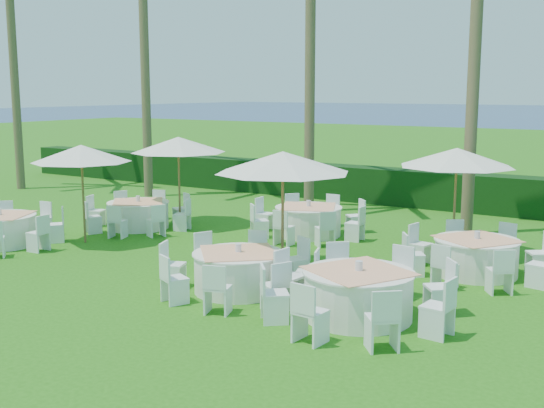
% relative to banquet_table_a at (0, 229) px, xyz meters
% --- Properties ---
extents(ground, '(120.00, 120.00, 0.00)m').
position_rel_banquet_table_a_xyz_m(ground, '(5.83, -0.97, -0.41)').
color(ground, '#236311').
rests_on(ground, ground).
extents(hedge, '(34.00, 1.00, 1.20)m').
position_rel_banquet_table_a_xyz_m(hedge, '(5.83, 11.03, 0.19)').
color(hedge, black).
rests_on(hedge, ground).
extents(banquet_table_a, '(3.07, 3.07, 0.93)m').
position_rel_banquet_table_a_xyz_m(banquet_table_a, '(0.00, 0.00, 0.00)').
color(banquet_table_a, white).
rests_on(banquet_table_a, ground).
extents(banquet_table_b, '(3.05, 3.05, 0.94)m').
position_rel_banquet_table_a_xyz_m(banquet_table_b, '(7.29, -0.12, 0.00)').
color(banquet_table_b, white).
rests_on(banquet_table_b, ground).
extents(banquet_table_c, '(3.33, 3.33, 1.00)m').
position_rel_banquet_table_a_xyz_m(banquet_table_c, '(9.90, -0.32, 0.03)').
color(banquet_table_c, white).
rests_on(banquet_table_c, ground).
extents(banquet_table_d, '(2.97, 2.97, 0.92)m').
position_rel_banquet_table_a_xyz_m(banquet_table_d, '(1.46, 3.41, -0.01)').
color(banquet_table_d, white).
rests_on(banquet_table_d, ground).
extents(banquet_table_e, '(3.11, 3.11, 0.94)m').
position_rel_banquet_table_a_xyz_m(banquet_table_e, '(5.96, 5.09, 0.01)').
color(banquet_table_e, white).
rests_on(banquet_table_e, ground).
extents(banquet_table_f, '(3.09, 3.09, 0.93)m').
position_rel_banquet_table_a_xyz_m(banquet_table_f, '(10.85, 3.50, 0.00)').
color(banquet_table_f, white).
rests_on(banquet_table_f, ground).
extents(umbrella_a, '(2.46, 2.46, 2.48)m').
position_rel_banquet_table_a_xyz_m(umbrella_a, '(1.55, 1.33, 1.86)').
color(umbrella_a, brown).
rests_on(umbrella_a, ground).
extents(umbrella_b, '(2.86, 2.86, 2.59)m').
position_rel_banquet_table_a_xyz_m(umbrella_b, '(7.33, 1.47, 1.95)').
color(umbrella_b, brown).
rests_on(umbrella_b, ground).
extents(umbrella_c, '(2.67, 2.67, 2.53)m').
position_rel_banquet_table_a_xyz_m(umbrella_c, '(2.18, 4.34, 1.90)').
color(umbrella_c, brown).
rests_on(umbrella_c, ground).
extents(umbrella_d, '(2.69, 2.69, 2.51)m').
position_rel_banquet_table_a_xyz_m(umbrella_d, '(9.87, 5.09, 1.88)').
color(umbrella_d, brown).
rests_on(umbrella_d, ground).
extents(palm_a, '(4.15, 4.40, 10.54)m').
position_rel_banquet_table_a_xyz_m(palm_a, '(-2.26, 7.95, 5.34)').
color(palm_a, brown).
rests_on(palm_a, ground).
extents(palm_b, '(4.34, 4.30, 8.51)m').
position_rel_banquet_table_a_xyz_m(palm_b, '(4.24, 8.25, 4.30)').
color(palm_b, brown).
rests_on(palm_b, ground).
extents(palm_c, '(4.40, 4.00, 11.16)m').
position_rel_banquet_table_a_xyz_m(palm_c, '(9.51, 7.45, 5.65)').
color(palm_c, brown).
rests_on(palm_c, ground).
extents(palm_f, '(4.27, 4.36, 9.21)m').
position_rel_banquet_table_a_xyz_m(palm_f, '(-7.82, 6.74, 4.66)').
color(palm_f, brown).
rests_on(palm_f, ground).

